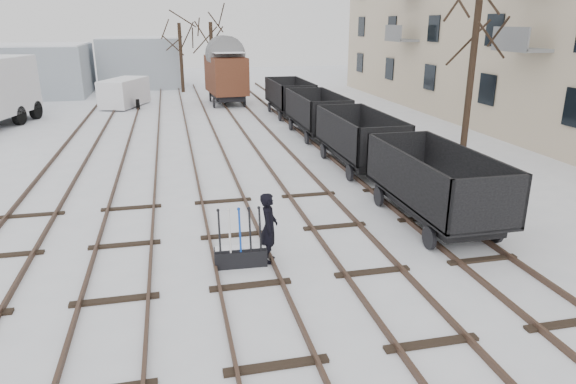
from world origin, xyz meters
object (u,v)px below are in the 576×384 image
ground_frame (241,255)px  freight_wagon_a (433,196)px  box_van_wagon (226,74)px  worker (269,228)px  panel_van (125,92)px

ground_frame → freight_wagon_a: size_ratio=0.27×
box_van_wagon → freight_wagon_a: bearing=-86.7°
ground_frame → freight_wagon_a: bearing=17.2°
ground_frame → box_van_wagon: bearing=86.7°
worker → panel_van: bearing=27.1°
ground_frame → worker: bearing=10.0°
freight_wagon_a → box_van_wagon: size_ratio=1.06×
worker → panel_van: panel_van is taller
ground_frame → box_van_wagon: box_van_wagon is taller
worker → box_van_wagon: (1.89, 26.53, 1.30)m
worker → panel_van: (-5.34, 26.87, 0.12)m
freight_wagon_a → ground_frame: bearing=-165.2°
box_van_wagon → panel_van: 7.34m
freight_wagon_a → panel_van: 27.52m
worker → box_van_wagon: 26.62m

